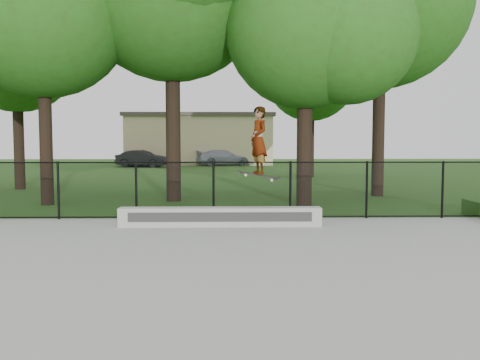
{
  "coord_description": "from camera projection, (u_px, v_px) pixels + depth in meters",
  "views": [
    {
      "loc": [
        0.38,
        -7.9,
        2.12
      ],
      "look_at": [
        0.65,
        4.2,
        1.2
      ],
      "focal_mm": 40.0,
      "sensor_mm": 36.0,
      "label": 1
    }
  ],
  "objects": [
    {
      "name": "distant_building",
      "position": [
        200.0,
        139.0,
        45.7
      ],
      "size": [
        12.4,
        6.4,
        4.3
      ],
      "color": "tan",
      "rests_on": "ground"
    },
    {
      "name": "chainlink_fence",
      "position": [
        214.0,
        190.0,
        13.85
      ],
      "size": [
        16.06,
        0.06,
        1.5
      ],
      "color": "black",
      "rests_on": "concrete_slab"
    },
    {
      "name": "tree_row",
      "position": [
        217.0,
        19.0,
        19.95
      ],
      "size": [
        20.46,
        18.09,
        10.76
      ],
      "color": "black",
      "rests_on": "ground"
    },
    {
      "name": "concrete_slab",
      "position": [
        203.0,
        279.0,
        8.03
      ],
      "size": [
        14.0,
        12.0,
        0.06
      ],
      "primitive_type": "cube",
      "color": "#979893",
      "rests_on": "ground"
    },
    {
      "name": "car_b",
      "position": [
        142.0,
        159.0,
        40.76
      ],
      "size": [
        3.77,
        2.13,
        1.29
      ],
      "primitive_type": "imported",
      "rotation": [
        0.0,
        0.0,
        1.34
      ],
      "color": "black",
      "rests_on": "ground"
    },
    {
      "name": "grind_ledge",
      "position": [
        220.0,
        217.0,
        12.7
      ],
      "size": [
        4.8,
        0.4,
        0.45
      ],
      "primitive_type": "cube",
      "color": "#ACACA7",
      "rests_on": "concrete_slab"
    },
    {
      "name": "car_a",
      "position": [
        138.0,
        159.0,
        42.36
      ],
      "size": [
        3.57,
        1.79,
        1.17
      ],
      "primitive_type": "imported",
      "rotation": [
        0.0,
        0.0,
        1.45
      ],
      "color": "maroon",
      "rests_on": "ground"
    },
    {
      "name": "ground",
      "position": [
        203.0,
        281.0,
        8.03
      ],
      "size": [
        100.0,
        100.0,
        0.0
      ],
      "primitive_type": "plane",
      "color": "#2D5919",
      "rests_on": "ground"
    },
    {
      "name": "skater_airborne",
      "position": [
        259.0,
        142.0,
        12.28
      ],
      "size": [
        0.83,
        0.67,
        1.72
      ],
      "color": "black",
      "rests_on": "ground"
    },
    {
      "name": "car_c",
      "position": [
        223.0,
        158.0,
        43.06
      ],
      "size": [
        4.4,
        2.9,
        1.28
      ],
      "primitive_type": "imported",
      "rotation": [
        0.0,
        0.0,
        1.87
      ],
      "color": "#989CAC",
      "rests_on": "ground"
    }
  ]
}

